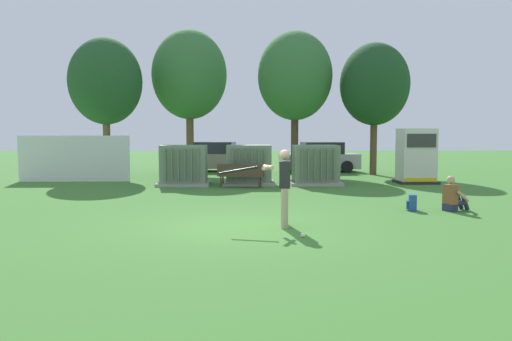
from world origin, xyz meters
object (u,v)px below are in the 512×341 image
Objects in this scene: generator_enclosure at (416,156)px; sports_ball at (303,235)px; transformer_mid_east at (315,165)px; parked_car_left_of_center at (320,158)px; transformer_west at (184,166)px; park_bench at (240,174)px; transformer_mid_west at (249,165)px; seated_spectator at (453,197)px; batter at (282,184)px; parked_car_leftmost at (213,158)px; backpack at (412,203)px.

generator_enclosure reaches higher than sports_ball.
parked_car_left_of_center is (1.20, 6.66, -0.04)m from transformer_mid_east.
transformer_west is 9.45m from parked_car_left_of_center.
sports_ball is (1.36, -9.18, -0.49)m from park_bench.
transformer_mid_west and transformer_mid_east have the same top height.
generator_enclosure is 25.56× the size of sports_ball.
seated_spectator is at bearing -68.47° from transformer_mid_east.
batter is at bearing -123.71° from generator_enclosure.
batter reaches higher than transformer_mid_west.
parked_car_leftmost is (-2.61, 16.35, -0.22)m from batter.
transformer_west and transformer_mid_west have the same top height.
park_bench is at bearing -106.20° from transformer_mid_west.
transformer_mid_east reaches higher than park_bench.
parked_car_leftmost is (-4.66, 7.25, -0.04)m from transformer_mid_east.
transformer_west is 23.33× the size of sports_ball.
transformer_west reaches higher than sports_ball.
transformer_west is at bearing -133.93° from parked_car_left_of_center.
parked_car_left_of_center is (-0.47, 13.57, 0.54)m from backpack.
transformer_mid_west is 7.45m from parked_car_leftmost.
transformer_mid_east is 3.28m from park_bench.
parked_car_left_of_center is (3.93, 6.60, -0.04)m from transformer_mid_west.
seated_spectator is at bearing -83.48° from parked_car_left_of_center.
park_bench is (2.29, -0.97, -0.25)m from transformer_west.
generator_enclosure reaches higher than transformer_west.
backpack reaches higher than sports_ball.
generator_enclosure is at bearing 5.98° from transformer_mid_east.
parked_car_left_of_center is at bearing 79.81° from transformer_mid_east.
park_bench is 1.91× the size of seated_spectator.
park_bench is 1.06× the size of batter.
generator_enclosure is at bearing -63.28° from parked_car_left_of_center.
parked_car_left_of_center is (-3.12, 6.21, -0.38)m from generator_enclosure.
parked_car_left_of_center is at bearing 91.99° from backpack.
parked_car_left_of_center is at bearing 61.22° from park_bench.
transformer_mid_west is at bearing 122.30° from backpack.
park_bench is 8.06m from batter.
transformer_mid_west is 1.00× the size of transformer_mid_east.
parked_car_left_of_center is at bearing 96.52° from seated_spectator.
transformer_mid_east reaches higher than sports_ball.
transformer_mid_west is at bearing -176.78° from generator_enclosure.
transformer_west reaches higher than backpack.
sports_ball is 17.22m from parked_car_left_of_center.
seated_spectator is at bearing -45.18° from park_bench.
generator_enclosure reaches higher than transformer_mid_west.
park_bench is 0.42× the size of parked_car_left_of_center.
transformer_west is 0.48× the size of parked_car_leftmost.
batter is 5.29m from seated_spectator.
transformer_mid_west is 8.94m from seated_spectator.
parked_car_left_of_center is (-1.56, 13.64, 0.38)m from seated_spectator.
batter is at bearing -101.65° from parked_car_left_of_center.
transformer_mid_west reaches higher than seated_spectator.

